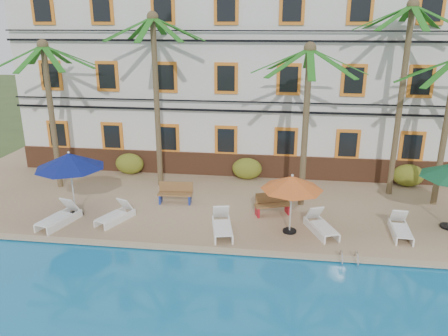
# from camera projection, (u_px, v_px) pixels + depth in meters

# --- Properties ---
(ground) EXTENTS (100.00, 100.00, 0.00)m
(ground) POSITION_uv_depth(u_px,v_px,m) (242.00, 246.00, 16.03)
(ground) COLOR #384C23
(ground) RESTS_ON ground
(pool_deck) EXTENTS (30.00, 12.00, 0.25)m
(pool_deck) POSITION_uv_depth(u_px,v_px,m) (252.00, 193.00, 20.69)
(pool_deck) COLOR tan
(pool_deck) RESTS_ON ground
(pool_coping) EXTENTS (30.00, 0.35, 0.06)m
(pool_coping) POSITION_uv_depth(u_px,v_px,m) (240.00, 252.00, 15.09)
(pool_coping) COLOR tan
(pool_coping) RESTS_ON pool_deck
(hotel_building) EXTENTS (25.40, 6.44, 10.22)m
(hotel_building) POSITION_uv_depth(u_px,v_px,m) (261.00, 70.00, 23.70)
(hotel_building) COLOR silver
(hotel_building) RESTS_ON pool_deck
(palm_a) EXTENTS (4.61, 4.61, 6.88)m
(palm_a) POSITION_uv_depth(u_px,v_px,m) (49.00, 93.00, 19.76)
(palm_a) COLOR brown
(palm_a) RESTS_ON pool_deck
(palm_b) EXTENTS (4.61, 4.61, 8.05)m
(palm_b) POSITION_uv_depth(u_px,v_px,m) (155.00, 78.00, 19.74)
(palm_b) COLOR brown
(palm_b) RESTS_ON pool_deck
(palm_c) EXTENTS (4.61, 4.61, 6.86)m
(palm_c) POSITION_uv_depth(u_px,v_px,m) (307.00, 102.00, 17.69)
(palm_c) COLOR brown
(palm_c) RESTS_ON pool_deck
(palm_d) EXTENTS (4.61, 4.61, 8.50)m
(palm_d) POSITION_uv_depth(u_px,v_px,m) (404.00, 75.00, 18.60)
(palm_d) COLOR brown
(palm_d) RESTS_ON pool_deck
(shrub_left) EXTENTS (1.50, 0.90, 1.10)m
(shrub_left) POSITION_uv_depth(u_px,v_px,m) (130.00, 164.00, 22.79)
(shrub_left) COLOR #1F5117
(shrub_left) RESTS_ON pool_deck
(shrub_mid) EXTENTS (1.50, 0.90, 1.10)m
(shrub_mid) POSITION_uv_depth(u_px,v_px,m) (247.00, 169.00, 22.02)
(shrub_mid) COLOR #1F5117
(shrub_mid) RESTS_ON pool_deck
(shrub_right) EXTENTS (1.50, 0.90, 1.10)m
(shrub_right) POSITION_uv_depth(u_px,v_px,m) (408.00, 175.00, 21.05)
(shrub_right) COLOR #1F5117
(shrub_right) RESTS_ON pool_deck
(umbrella_blue) EXTENTS (2.76, 2.76, 2.76)m
(umbrella_blue) POSITION_uv_depth(u_px,v_px,m) (70.00, 161.00, 17.26)
(umbrella_blue) COLOR black
(umbrella_blue) RESTS_ON pool_deck
(umbrella_red) EXTENTS (2.32, 2.32, 2.33)m
(umbrella_red) POSITION_uv_depth(u_px,v_px,m) (292.00, 183.00, 15.97)
(umbrella_red) COLOR black
(umbrella_red) RESTS_ON pool_deck
(lounger_a) EXTENTS (1.18, 2.04, 0.91)m
(lounger_a) POSITION_uv_depth(u_px,v_px,m) (59.00, 217.00, 17.17)
(lounger_a) COLOR white
(lounger_a) RESTS_ON pool_deck
(lounger_b) EXTENTS (1.26, 1.82, 0.81)m
(lounger_b) POSITION_uv_depth(u_px,v_px,m) (116.00, 215.00, 17.43)
(lounger_b) COLOR white
(lounger_b) RESTS_ON pool_deck
(lounger_c) EXTENTS (1.07, 2.02, 0.91)m
(lounger_c) POSITION_uv_depth(u_px,v_px,m) (222.00, 225.00, 16.47)
(lounger_c) COLOR white
(lounger_c) RESTS_ON pool_deck
(lounger_d) EXTENTS (1.27, 1.92, 0.86)m
(lounger_d) POSITION_uv_depth(u_px,v_px,m) (321.00, 225.00, 16.49)
(lounger_d) COLOR white
(lounger_d) RESTS_ON pool_deck
(lounger_e) EXTENTS (0.72, 1.79, 0.83)m
(lounger_e) POSITION_uv_depth(u_px,v_px,m) (401.00, 228.00, 16.29)
(lounger_e) COLOR white
(lounger_e) RESTS_ON pool_deck
(bench_left) EXTENTS (1.53, 0.57, 0.93)m
(bench_left) POSITION_uv_depth(u_px,v_px,m) (175.00, 193.00, 19.16)
(bench_left) COLOR olive
(bench_left) RESTS_ON pool_deck
(bench_right) EXTENTS (1.57, 0.96, 0.93)m
(bench_right) POSITION_uv_depth(u_px,v_px,m) (272.00, 203.00, 18.01)
(bench_right) COLOR olive
(bench_right) RESTS_ON pool_deck
(pool_ladder) EXTENTS (0.54, 0.74, 0.74)m
(pool_ladder) POSITION_uv_depth(u_px,v_px,m) (349.00, 261.00, 14.55)
(pool_ladder) COLOR silver
(pool_ladder) RESTS_ON ground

